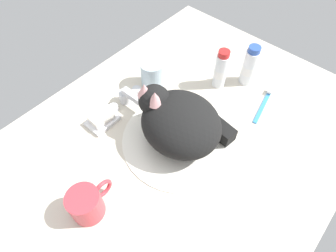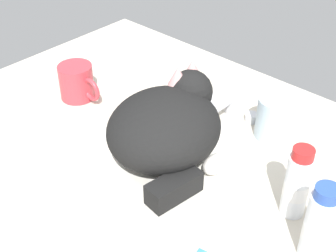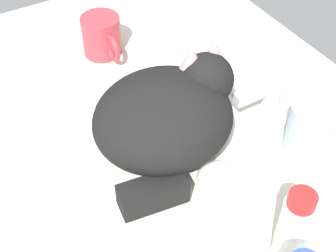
{
  "view_description": "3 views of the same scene",
  "coord_description": "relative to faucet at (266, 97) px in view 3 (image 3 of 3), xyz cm",
  "views": [
    {
      "loc": [
        -35.96,
        -26.99,
        67.11
      ],
      "look_at": [
        -0.73,
        3.89,
        3.75
      ],
      "focal_mm": 30.51,
      "sensor_mm": 36.0,
      "label": 1
    },
    {
      "loc": [
        48.2,
        -51.44,
        59.02
      ],
      "look_at": [
        -0.37,
        1.46,
        7.1
      ],
      "focal_mm": 50.94,
      "sensor_mm": 36.0,
      "label": 2
    },
    {
      "loc": [
        47.27,
        -26.86,
        59.57
      ],
      "look_at": [
        1.49,
        -0.02,
        7.18
      ],
      "focal_mm": 52.36,
      "sensor_mm": 36.0,
      "label": 3
    }
  ],
  "objects": [
    {
      "name": "soap_dish",
      "position": [
        -10.26,
        0.16,
        -1.94
      ],
      "size": [
        9.0,
        6.4,
        1.2
      ],
      "primitive_type": "cube",
      "color": "white",
      "rests_on": "ground_plane"
    },
    {
      "name": "rinse_cup",
      "position": [
        11.0,
        -0.22,
        1.89
      ],
      "size": [
        7.39,
        7.39,
        8.87
      ],
      "color": "silver",
      "rests_on": "ground_plane"
    },
    {
      "name": "toothpaste_bottle",
      "position": [
        25.08,
        -16.31,
        3.72
      ],
      "size": [
        4.2,
        4.2,
        13.46
      ],
      "color": "white",
      "rests_on": "ground_plane"
    },
    {
      "name": "sink_basin",
      "position": [
        0.0,
        -20.93,
        -2.2
      ],
      "size": [
        32.68,
        32.68,
        0.69
      ],
      "primitive_type": "cylinder",
      "color": "white",
      "rests_on": "ground_plane"
    },
    {
      "name": "coffee_mug",
      "position": [
        -29.83,
        -17.76,
        1.49
      ],
      "size": [
        11.69,
        7.74,
        8.06
      ],
      "color": "#C63842",
      "rests_on": "ground_plane"
    },
    {
      "name": "faucet",
      "position": [
        0.0,
        0.0,
        0.0
      ],
      "size": [
        12.61,
        9.98,
        5.88
      ],
      "color": "silver",
      "rests_on": "ground_plane"
    },
    {
      "name": "cat",
      "position": [
        0.16,
        -20.04,
        5.24
      ],
      "size": [
        22.32,
        24.93,
        16.08
      ],
      "color": "black",
      "rests_on": "sink_basin"
    },
    {
      "name": "soap_bar",
      "position": [
        -10.26,
        0.16,
        -0.2
      ],
      "size": [
        6.79,
        4.81,
        2.28
      ],
      "primitive_type": "cube",
      "rotation": [
        0.0,
        0.0,
        -0.05
      ],
      "color": "white",
      "rests_on": "soap_dish"
    },
    {
      "name": "ground_plane",
      "position": [
        0.0,
        -20.93,
        -4.04
      ],
      "size": [
        110.0,
        82.5,
        3.0
      ],
      "primitive_type": "cube",
      "color": "beige"
    }
  ]
}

